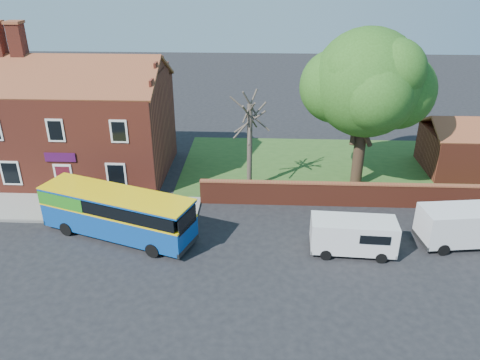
{
  "coord_description": "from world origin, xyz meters",
  "views": [
    {
      "loc": [
        5.79,
        -19.58,
        14.3
      ],
      "look_at": [
        4.64,
        5.0,
        2.61
      ],
      "focal_mm": 35.0,
      "sensor_mm": 36.0,
      "label": 1
    }
  ],
  "objects_px": {
    "bus": "(113,211)",
    "van_far": "(467,225)",
    "large_tree": "(368,86)",
    "van_near": "(353,235)"
  },
  "relations": [
    {
      "from": "large_tree",
      "to": "bus",
      "type": "bearing_deg",
      "value": -153.56
    },
    {
      "from": "bus",
      "to": "large_tree",
      "type": "bearing_deg",
      "value": 46.14
    },
    {
      "from": "van_near",
      "to": "large_tree",
      "type": "xyz_separation_m",
      "value": [
        1.75,
        8.52,
        5.88
      ]
    },
    {
      "from": "van_near",
      "to": "bus",
      "type": "bearing_deg",
      "value": 178.22
    },
    {
      "from": "bus",
      "to": "van_far",
      "type": "height_order",
      "value": "bus"
    },
    {
      "from": "bus",
      "to": "large_tree",
      "type": "height_order",
      "value": "large_tree"
    },
    {
      "from": "van_near",
      "to": "van_far",
      "type": "relative_size",
      "value": 0.87
    },
    {
      "from": "bus",
      "to": "van_far",
      "type": "distance_m",
      "value": 19.44
    },
    {
      "from": "van_far",
      "to": "large_tree",
      "type": "height_order",
      "value": "large_tree"
    },
    {
      "from": "van_far",
      "to": "bus",
      "type": "bearing_deg",
      "value": 172.61
    }
  ]
}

